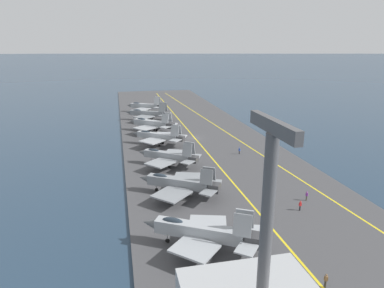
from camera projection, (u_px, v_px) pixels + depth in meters
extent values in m
plane|color=#23384C|center=(195.00, 139.00, 101.30)|extent=(2000.00, 2000.00, 0.00)
cube|color=#424244|center=(195.00, 139.00, 101.25)|extent=(216.61, 42.03, 0.40)
cube|color=yellow|center=(232.00, 136.00, 103.55)|extent=(194.52, 13.60, 0.01)
cube|color=yellow|center=(195.00, 138.00, 101.19)|extent=(194.95, 0.36, 0.01)
cube|color=#9EA3A8|center=(199.00, 231.00, 45.80)|extent=(7.66, 11.51, 1.82)
cone|color=#5B5E60|center=(150.00, 223.00, 47.85)|extent=(2.65, 2.87, 1.73)
cube|color=#38383A|center=(253.00, 240.00, 43.70)|extent=(2.80, 2.76, 1.55)
ellipsoid|color=#232D38|center=(173.00, 221.00, 46.63)|extent=(2.35, 3.08, 1.00)
cube|color=#9EA3A8|center=(195.00, 248.00, 42.90)|extent=(6.99, 7.01, 0.28)
cube|color=#9EA3A8|center=(208.00, 224.00, 48.79)|extent=(5.88, 6.34, 0.28)
cube|color=#9EA3A8|center=(242.00, 225.00, 42.54)|extent=(1.92, 2.45, 2.85)
cube|color=#9EA3A8|center=(245.00, 218.00, 44.29)|extent=(1.92, 2.45, 2.85)
cube|color=#9EA3A8|center=(246.00, 249.00, 41.73)|extent=(3.63, 3.57, 0.20)
cube|color=#9EA3A8|center=(252.00, 230.00, 45.95)|extent=(3.42, 3.13, 0.20)
cylinder|color=#B2B2B7|center=(167.00, 237.00, 47.61)|extent=(0.16, 0.16, 1.74)
cylinder|color=black|center=(167.00, 241.00, 47.77)|extent=(0.49, 0.63, 0.60)
cylinder|color=#B2B2B7|center=(205.00, 249.00, 44.77)|extent=(0.16, 0.16, 1.74)
cylinder|color=black|center=(205.00, 253.00, 44.93)|extent=(0.49, 0.63, 0.60)
cylinder|color=#B2B2B7|center=(210.00, 239.00, 47.10)|extent=(0.16, 0.16, 1.74)
cylinder|color=black|center=(210.00, 243.00, 47.26)|extent=(0.49, 0.63, 0.60)
cube|color=gray|center=(178.00, 183.00, 62.55)|extent=(7.63, 10.89, 1.74)
cone|color=#5B5E60|center=(144.00, 178.00, 64.71)|extent=(2.57, 2.75, 1.65)
cube|color=#38383A|center=(215.00, 188.00, 60.34)|extent=(2.70, 2.67, 1.48)
ellipsoid|color=#232D38|center=(160.00, 176.00, 63.45)|extent=(2.31, 2.93, 0.96)
cube|color=gray|center=(172.00, 194.00, 59.14)|extent=(7.72, 7.74, 0.28)
cube|color=gray|center=(187.00, 178.00, 66.02)|extent=(7.12, 6.61, 0.28)
cube|color=gray|center=(206.00, 177.00, 59.29)|extent=(1.88, 2.33, 2.64)
cube|color=gray|center=(209.00, 173.00, 60.95)|extent=(1.88, 2.33, 2.64)
cube|color=gray|center=(208.00, 192.00, 58.43)|extent=(3.57, 3.52, 0.20)
cube|color=gray|center=(215.00, 183.00, 62.54)|extent=(3.42, 3.09, 0.20)
cylinder|color=#B2B2B7|center=(156.00, 187.00, 64.38)|extent=(0.16, 0.16, 1.46)
cylinder|color=black|center=(156.00, 190.00, 64.50)|extent=(0.50, 0.63, 0.60)
cylinder|color=#B2B2B7|center=(182.00, 194.00, 61.52)|extent=(0.16, 0.16, 1.46)
cylinder|color=black|center=(182.00, 196.00, 61.64)|extent=(0.50, 0.63, 0.60)
cylinder|color=#B2B2B7|center=(186.00, 189.00, 63.72)|extent=(0.16, 0.16, 1.46)
cylinder|color=black|center=(186.00, 191.00, 63.85)|extent=(0.50, 0.63, 0.60)
cube|color=gray|center=(167.00, 156.00, 77.46)|extent=(7.81, 10.01, 1.61)
cone|color=#5B5E60|center=(142.00, 152.00, 79.92)|extent=(2.47, 2.60, 1.53)
cube|color=#38383A|center=(194.00, 159.00, 74.93)|extent=(2.56, 2.55, 1.36)
ellipsoid|color=#232D38|center=(154.00, 151.00, 78.53)|extent=(2.30, 2.72, 0.88)
cube|color=gray|center=(161.00, 163.00, 74.30)|extent=(7.29, 7.37, 0.28)
cube|color=gray|center=(175.00, 153.00, 80.62)|extent=(6.96, 6.54, 0.28)
cube|color=gray|center=(187.00, 150.00, 74.02)|extent=(1.96, 2.24, 2.86)
cube|color=gray|center=(190.00, 148.00, 75.50)|extent=(1.96, 2.24, 2.86)
cube|color=gray|center=(188.00, 162.00, 73.17)|extent=(3.47, 3.48, 0.20)
cube|color=gray|center=(196.00, 156.00, 77.05)|extent=(3.44, 3.12, 0.20)
cylinder|color=#B2B2B7|center=(151.00, 160.00, 79.48)|extent=(0.16, 0.16, 1.62)
cylinder|color=black|center=(151.00, 162.00, 79.63)|extent=(0.53, 0.62, 0.60)
cylinder|color=#B2B2B7|center=(169.00, 164.00, 76.49)|extent=(0.16, 0.16, 1.62)
cylinder|color=black|center=(169.00, 167.00, 76.63)|extent=(0.53, 0.62, 0.60)
cylinder|color=#B2B2B7|center=(174.00, 161.00, 78.47)|extent=(0.16, 0.16, 1.62)
cylinder|color=black|center=(174.00, 163.00, 78.61)|extent=(0.53, 0.62, 0.60)
cube|color=#9EA3A8|center=(157.00, 136.00, 93.38)|extent=(7.97, 10.56, 1.51)
cone|color=#5B5E60|center=(135.00, 133.00, 95.89)|extent=(2.45, 2.65, 1.43)
cube|color=#38383A|center=(180.00, 138.00, 90.81)|extent=(2.52, 2.56, 1.28)
ellipsoid|color=#232D38|center=(146.00, 132.00, 94.49)|extent=(2.32, 2.83, 0.83)
cube|color=#9EA3A8|center=(152.00, 141.00, 90.32)|extent=(7.37, 7.40, 0.28)
cube|color=#9EA3A8|center=(164.00, 135.00, 96.42)|extent=(6.82, 6.67, 0.28)
cube|color=#9EA3A8|center=(175.00, 131.00, 89.97)|extent=(1.97, 2.32, 2.70)
cube|color=#9EA3A8|center=(177.00, 130.00, 91.38)|extent=(1.97, 2.32, 2.70)
cube|color=#9EA3A8|center=(175.00, 140.00, 89.07)|extent=(3.56, 3.56, 0.20)
cube|color=#9EA3A8|center=(182.00, 136.00, 92.89)|extent=(3.48, 3.20, 0.20)
cylinder|color=#B2B2B7|center=(143.00, 140.00, 95.46)|extent=(0.16, 0.16, 1.86)
cylinder|color=black|center=(143.00, 142.00, 95.63)|extent=(0.52, 0.62, 0.60)
cylinder|color=#B2B2B7|center=(159.00, 143.00, 92.47)|extent=(0.16, 0.16, 1.86)
cylinder|color=black|center=(159.00, 145.00, 92.65)|extent=(0.52, 0.62, 0.60)
cylinder|color=#B2B2B7|center=(163.00, 141.00, 94.35)|extent=(0.16, 0.16, 1.86)
cylinder|color=black|center=(163.00, 143.00, 94.53)|extent=(0.52, 0.62, 0.60)
cube|color=#9EA3A8|center=(151.00, 123.00, 107.69)|extent=(9.10, 10.48, 1.87)
cone|color=#5B5E60|center=(133.00, 121.00, 110.75)|extent=(2.82, 2.89, 1.78)
cube|color=#38383A|center=(171.00, 126.00, 104.55)|extent=(2.90, 2.88, 1.59)
ellipsoid|color=#232D38|center=(141.00, 119.00, 109.04)|extent=(2.66, 2.91, 1.03)
cube|color=#9EA3A8|center=(145.00, 128.00, 104.48)|extent=(7.53, 7.61, 0.28)
cube|color=#9EA3A8|center=(159.00, 123.00, 110.88)|extent=(7.31, 7.12, 0.28)
cube|color=#9EA3A8|center=(165.00, 118.00, 103.62)|extent=(2.13, 2.32, 2.80)
cube|color=#9EA3A8|center=(168.00, 117.00, 105.30)|extent=(2.13, 2.32, 2.80)
cube|color=#9EA3A8|center=(165.00, 127.00, 102.77)|extent=(3.55, 3.61, 0.20)
cube|color=#9EA3A8|center=(173.00, 124.00, 106.76)|extent=(3.56, 3.36, 0.20)
cylinder|color=#B2B2B7|center=(140.00, 127.00, 110.16)|extent=(0.16, 0.16, 1.77)
cylinder|color=black|center=(140.00, 129.00, 110.33)|extent=(0.55, 0.60, 0.60)
cylinder|color=#B2B2B7|center=(152.00, 130.00, 106.55)|extent=(0.16, 0.16, 1.77)
cylinder|color=black|center=(152.00, 132.00, 106.71)|extent=(0.55, 0.60, 0.60)
cylinder|color=#B2B2B7|center=(157.00, 128.00, 108.79)|extent=(0.16, 0.16, 1.77)
cylinder|color=black|center=(157.00, 130.00, 108.95)|extent=(0.55, 0.60, 0.60)
cube|color=gray|center=(147.00, 113.00, 123.45)|extent=(7.55, 11.95, 1.69)
cone|color=#5B5E60|center=(128.00, 112.00, 125.43)|extent=(2.56, 2.87, 1.60)
cube|color=#38383A|center=(167.00, 114.00, 121.43)|extent=(2.69, 2.73, 1.43)
ellipsoid|color=#232D38|center=(137.00, 110.00, 124.26)|extent=(2.29, 3.15, 0.93)
cube|color=gray|center=(144.00, 117.00, 120.13)|extent=(7.84, 7.83, 0.28)
cube|color=gray|center=(152.00, 113.00, 126.85)|extent=(6.80, 6.72, 0.28)
cube|color=gray|center=(162.00, 108.00, 120.27)|extent=(2.04, 2.59, 3.33)
cube|color=gray|center=(164.00, 107.00, 121.90)|extent=(2.04, 2.59, 3.33)
cube|color=gray|center=(163.00, 115.00, 119.50)|extent=(3.69, 3.62, 0.20)
cube|color=gray|center=(167.00, 113.00, 123.63)|extent=(3.42, 3.17, 0.20)
cylinder|color=#B2B2B7|center=(135.00, 117.00, 125.21)|extent=(0.16, 0.16, 1.84)
cylinder|color=black|center=(135.00, 119.00, 125.39)|extent=(0.48, 0.63, 0.60)
cylinder|color=#B2B2B7|center=(149.00, 119.00, 122.52)|extent=(0.16, 0.16, 1.84)
cylinder|color=black|center=(149.00, 121.00, 122.69)|extent=(0.48, 0.63, 0.60)
cylinder|color=#B2B2B7|center=(152.00, 118.00, 124.69)|extent=(0.16, 0.16, 1.84)
cylinder|color=black|center=(152.00, 119.00, 124.87)|extent=(0.48, 0.63, 0.60)
cube|color=#9EA3A8|center=(144.00, 106.00, 138.83)|extent=(6.48, 11.09, 1.87)
cone|color=#5B5E60|center=(129.00, 105.00, 140.21)|extent=(2.52, 2.70, 1.78)
cube|color=#38383A|center=(160.00, 107.00, 137.42)|extent=(2.73, 2.58, 1.59)
ellipsoid|color=#232D38|center=(136.00, 103.00, 139.31)|extent=(2.10, 2.94, 1.03)
cube|color=#9EA3A8|center=(142.00, 109.00, 135.56)|extent=(7.22, 7.16, 0.28)
cube|color=#9EA3A8|center=(148.00, 106.00, 142.29)|extent=(6.14, 5.83, 0.28)
cube|color=#9EA3A8|center=(156.00, 101.00, 136.08)|extent=(1.74, 2.33, 2.95)
cube|color=#9EA3A8|center=(158.00, 100.00, 137.92)|extent=(1.74, 2.33, 2.95)
cube|color=#9EA3A8|center=(157.00, 108.00, 135.33)|extent=(3.53, 3.36, 0.20)
cube|color=#9EA3A8|center=(161.00, 106.00, 139.71)|extent=(3.26, 2.80, 0.20)
cylinder|color=#B2B2B7|center=(135.00, 110.00, 140.20)|extent=(0.16, 0.16, 1.59)
cylinder|color=black|center=(135.00, 111.00, 140.34)|extent=(0.45, 0.64, 0.60)
cylinder|color=#B2B2B7|center=(146.00, 111.00, 137.85)|extent=(0.16, 0.16, 1.59)
cylinder|color=black|center=(146.00, 112.00, 137.99)|extent=(0.45, 0.64, 0.60)
cylinder|color=#B2B2B7|center=(148.00, 110.00, 140.31)|extent=(0.16, 0.16, 1.59)
cylinder|color=black|center=(148.00, 111.00, 140.44)|extent=(0.45, 0.64, 0.60)
cylinder|color=#232328|center=(300.00, 208.00, 57.01)|extent=(0.24, 0.24, 0.83)
cube|color=red|center=(300.00, 204.00, 56.81)|extent=(0.29, 0.40, 0.58)
sphere|color=#9E7051|center=(300.00, 202.00, 56.70)|extent=(0.22, 0.22, 0.22)
sphere|color=red|center=(301.00, 202.00, 56.68)|extent=(0.24, 0.24, 0.24)
cylinder|color=#383328|center=(325.00, 284.00, 38.90)|extent=(0.24, 0.24, 0.91)
cube|color=brown|center=(326.00, 279.00, 38.70)|extent=(0.33, 0.42, 0.56)
sphere|color=beige|center=(326.00, 275.00, 38.58)|extent=(0.22, 0.22, 0.22)
sphere|color=brown|center=(326.00, 275.00, 38.56)|extent=(0.24, 0.24, 0.24)
cylinder|color=#232328|center=(239.00, 152.00, 86.17)|extent=(0.24, 0.24, 0.85)
cube|color=#284CB2|center=(239.00, 150.00, 85.97)|extent=(0.46, 0.44, 0.62)
sphere|color=tan|center=(239.00, 148.00, 85.84)|extent=(0.22, 0.22, 0.22)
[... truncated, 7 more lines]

